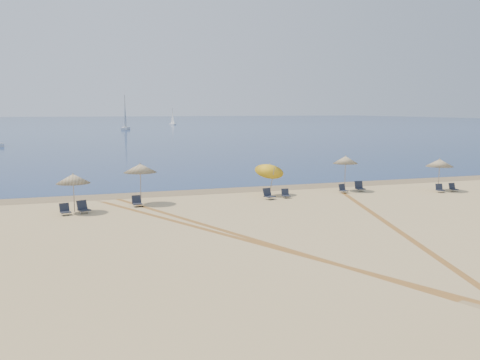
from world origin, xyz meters
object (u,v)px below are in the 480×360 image
Objects in this scene: umbrella_4 at (345,160)px; chair_8 at (360,187)px; umbrella_3 at (270,168)px; sailboat_0 at (173,120)px; chair_4 at (137,202)px; chair_6 at (286,194)px; chair_3 at (83,208)px; chair_2 at (65,210)px; chair_7 at (343,189)px; umbrella_5 at (440,163)px; umbrella_2 at (140,168)px; sailboat_2 at (125,119)px; umbrella_1 at (73,179)px; chair_9 at (440,189)px; chair_5 at (268,194)px; chair_10 at (453,188)px.

umbrella_4 is 2.27m from chair_8.
umbrella_3 is 0.41× the size of sailboat_0.
chair_6 is at bearing -3.50° from chair_4.
chair_3 reaches higher than chair_4.
chair_2 reaches higher than chair_7.
umbrella_5 is 0.38× the size of sailboat_0.
umbrella_2 is 2.22m from chair_4.
umbrella_3 is 0.26× the size of sailboat_2.
chair_2 is at bearing -171.97° from umbrella_4.
chair_7 is (18.72, 1.36, -1.73)m from umbrella_1.
chair_4 is 21.84m from chair_9.
chair_9 is (25.54, -0.71, -1.73)m from umbrella_1.
umbrella_2 is 172.32m from sailboat_0.
chair_8 is 122.78m from sailboat_2.
umbrella_4 reaches higher than umbrella_3.
chair_9 is 0.07× the size of sailboat_2.
chair_8 is 1.09× the size of chair_9.
chair_3 is at bearing 167.62° from chair_5.
chair_2 is 1.06× the size of chair_9.
chair_4 is 16.55m from chair_8.
chair_10 is (27.35, 0.03, -0.03)m from chair_2.
chair_8 is at bearing -108.88° from sailboat_0.
chair_2 is at bearing -115.55° from sailboat_0.
chair_3 is 1.26× the size of chair_9.
sailboat_0 reaches higher than umbrella_2.
umbrella_2 is at bearing 12.84° from chair_2.
chair_4 is at bearing -114.28° from sailboat_0.
chair_5 is (8.80, -0.16, 0.03)m from chair_4.
chair_4 is (4.28, 1.35, 0.01)m from chair_2.
umbrella_5 is 12.28m from chair_6.
umbrella_1 is at bearing -169.15° from chair_8.
chair_7 is (14.97, 0.65, -0.02)m from chair_4.
chair_2 is 0.87× the size of chair_5.
umbrella_2 is 3.83× the size of chair_4.
sailboat_2 is at bearing 94.38° from umbrella_5.
umbrella_2 is 4.60m from chair_3.
umbrella_1 is at bearing 116.31° from chair_3.
sailboat_2 is (12.74, 123.64, 2.75)m from chair_4.
sailboat_0 is at bearing 85.44° from umbrella_5.
chair_6 is at bearing 177.12° from chair_10.
umbrella_1 is 4.18m from chair_4.
chair_6 is 6.48m from chair_8.
chair_6 is at bearing -110.96° from sailboat_0.
umbrella_2 is at bearing 175.88° from umbrella_5.
chair_10 is 0.09× the size of sailboat_0.
umbrella_4 is 3.54× the size of chair_2.
umbrella_1 is 25.61m from chair_9.
chair_9 is (12.33, -2.71, -1.67)m from umbrella_3.
umbrella_2 is at bearing -171.75° from chair_9.
sailboat_2 is (3.27, 122.35, 1.11)m from umbrella_3.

